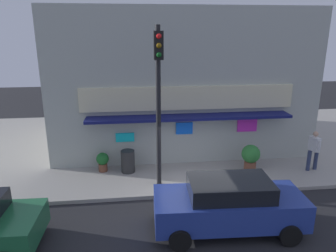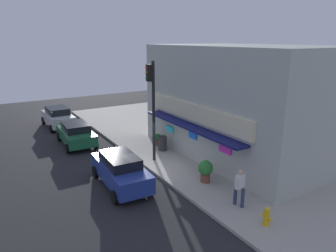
# 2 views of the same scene
# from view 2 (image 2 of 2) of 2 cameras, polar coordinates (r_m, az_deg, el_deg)

# --- Properties ---
(ground_plane) EXTENTS (51.13, 51.13, 0.00)m
(ground_plane) POSITION_cam_2_polar(r_m,az_deg,el_deg) (17.64, -3.19, -8.52)
(ground_plane) COLOR #232326
(sidewalk) EXTENTS (34.09, 11.74, 0.15)m
(sidewalk) POSITION_cam_2_polar(r_m,az_deg,el_deg) (20.80, 11.24, -4.71)
(sidewalk) COLOR #A39E93
(sidewalk) RESTS_ON ground_plane
(corner_building) EXTENTS (12.06, 8.09, 6.75)m
(corner_building) POSITION_cam_2_polar(r_m,az_deg,el_deg) (20.10, 13.51, 4.66)
(corner_building) COLOR #ADB2A8
(corner_building) RESTS_ON sidewalk
(traffic_light) EXTENTS (0.32, 0.58, 5.95)m
(traffic_light) POSITION_cam_2_polar(r_m,az_deg,el_deg) (17.82, -2.97, 5.01)
(traffic_light) COLOR black
(traffic_light) RESTS_ON sidewalk
(fire_hydrant) EXTENTS (0.50, 0.26, 0.79)m
(fire_hydrant) POSITION_cam_2_polar(r_m,az_deg,el_deg) (13.23, 17.76, -15.63)
(fire_hydrant) COLOR gold
(fire_hydrant) RESTS_ON sidewalk
(trash_can) EXTENTS (0.58, 0.58, 0.95)m
(trash_can) POSITION_cam_2_polar(r_m,az_deg,el_deg) (20.35, -1.00, -3.22)
(trash_can) COLOR #2D2D2D
(trash_can) RESTS_ON sidewalk
(pedestrian) EXTENTS (0.56, 0.62, 1.73)m
(pedestrian) POSITION_cam_2_polar(r_m,az_deg,el_deg) (13.99, 13.11, -10.73)
(pedestrian) COLOR navy
(pedestrian) RESTS_ON sidewalk
(potted_plant_by_doorway) EXTENTS (0.53, 0.53, 0.82)m
(potted_plant_by_doorway) POSITION_cam_2_polar(r_m,az_deg,el_deg) (21.32, -1.99, -2.35)
(potted_plant_by_doorway) COLOR brown
(potted_plant_by_doorway) RESTS_ON sidewalk
(potted_plant_by_window) EXTENTS (0.78, 0.78, 1.15)m
(potted_plant_by_window) POSITION_cam_2_polar(r_m,az_deg,el_deg) (16.05, 6.95, -8.01)
(potted_plant_by_window) COLOR brown
(potted_plant_by_window) RESTS_ON sidewalk
(parked_car_green) EXTENTS (4.35, 2.21, 1.55)m
(parked_car_green) POSITION_cam_2_polar(r_m,az_deg,el_deg) (22.74, -16.65, -1.34)
(parked_car_green) COLOR #1E6038
(parked_car_green) RESTS_ON ground_plane
(parked_car_blue) EXTENTS (4.58, 2.14, 1.67)m
(parked_car_blue) POSITION_cam_2_polar(r_m,az_deg,el_deg) (15.95, -8.78, -8.02)
(parked_car_blue) COLOR navy
(parked_car_blue) RESTS_ON ground_plane
(parked_car_silver) EXTENTS (4.37, 2.18, 1.68)m
(parked_car_silver) POSITION_cam_2_polar(r_m,az_deg,el_deg) (27.85, -19.68, 1.62)
(parked_car_silver) COLOR #B7B7BC
(parked_car_silver) RESTS_ON ground_plane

